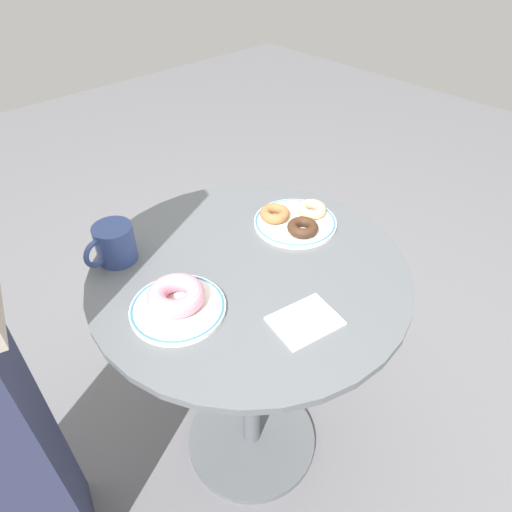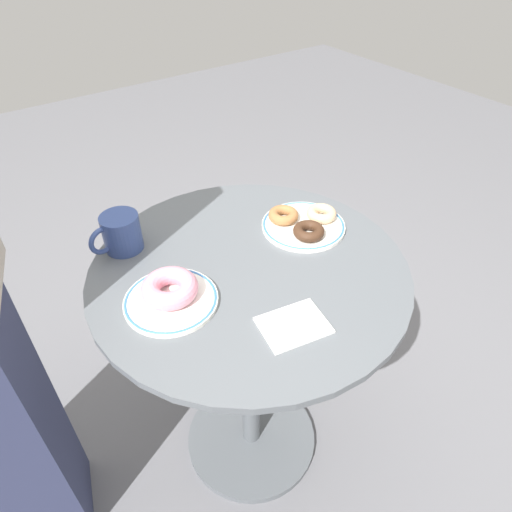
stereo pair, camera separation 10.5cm
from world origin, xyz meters
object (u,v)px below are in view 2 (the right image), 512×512
Objects in this scene: donut_glazed at (321,214)px; donut_chocolate at (310,232)px; plate_left at (171,300)px; coffee_mug at (120,233)px; donut_cinnamon at (283,215)px; paper_napkin at (294,325)px; plate_right at (303,225)px; donut_pink_frosted at (170,288)px; cafe_table at (250,340)px.

donut_glazed is 0.09m from donut_chocolate.
plate_left is 0.24m from coffee_mug.
donut_cinnamon is at bearing 148.60° from donut_glazed.
donut_chocolate is at bearing 42.95° from paper_napkin.
plate_left is at bearing -173.61° from plate_right.
plate_left is 1.66× the size of donut_pink_frosted.
coffee_mug is at bearing 155.42° from plate_right.
plate_right is 0.45m from coffee_mug.
paper_napkin is (-0.21, -0.20, -0.02)m from donut_chocolate.
donut_pink_frosted is 0.27m from paper_napkin.
donut_chocolate is at bearing -0.74° from plate_left.
donut_cinnamon is 0.41m from coffee_mug.
plate_left reaches higher than paper_napkin.
cafe_table is 0.35m from donut_pink_frosted.
paper_napkin is at bearing -50.31° from plate_left.
coffee_mug is at bearing 159.56° from donut_cinnamon.
plate_right is 0.06m from donut_chocolate.
paper_napkin is at bearing -140.11° from donut_glazed.
donut_chocolate is at bearing -150.13° from donut_glazed.
coffee_mug reaches higher than donut_cinnamon.
donut_pink_frosted is 0.38m from donut_chocolate.
donut_cinnamon is 0.59× the size of paper_napkin.
plate_right is at bearing 6.39° from plate_left.
plate_left is 0.39m from donut_cinnamon.
paper_napkin is at bearing -99.36° from cafe_table.
donut_pink_frosted is 0.91× the size of paper_napkin.
coffee_mug is at bearing 148.49° from donut_chocolate.
plate_left is at bearing -88.08° from coffee_mug.
donut_cinnamon is at bearing -20.44° from coffee_mug.
donut_chocolate is at bearing -114.25° from plate_right.
donut_chocolate reaches higher than paper_napkin.
coffee_mug reaches higher than plate_right.
donut_cinnamon is 0.36m from paper_napkin.
donut_pink_frosted is at bearing -174.92° from plate_right.
donut_cinnamon reaches higher than plate_right.
coffee_mug is (-0.39, 0.24, 0.02)m from donut_chocolate.
coffee_mug is at bearing 93.34° from donut_pink_frosted.
cafe_table is 6.41× the size of donut_pink_frosted.
donut_pink_frosted is at bearing 177.75° from donut_chocolate.
donut_pink_frosted is at bearing -86.66° from coffee_mug.
donut_pink_frosted reaches higher than cafe_table.
donut_pink_frosted is 0.92× the size of coffee_mug.
paper_napkin is (-0.03, -0.20, 0.27)m from cafe_table.
cafe_table is 0.35m from donut_cinnamon.
paper_napkin is at bearing -137.05° from donut_chocolate.
donut_pink_frosted is 0.45m from donut_glazed.
coffee_mug is at bearing 157.41° from donut_glazed.
donut_cinnamon is at bearing 123.21° from plate_right.
plate_right is 1.61× the size of paper_napkin.
cafe_table is 3.61× the size of plate_right.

